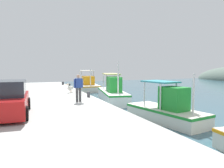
% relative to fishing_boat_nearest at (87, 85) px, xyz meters
% --- Properties ---
extents(quay_pier, '(36.00, 10.00, 0.80)m').
position_rel_fishing_boat_nearest_xyz_m(quay_pier, '(12.87, -7.63, -0.22)').
color(quay_pier, '#B2B2AD').
rests_on(quay_pier, ground).
extents(fishing_boat_nearest, '(6.64, 2.90, 2.77)m').
position_rel_fishing_boat_nearest_xyz_m(fishing_boat_nearest, '(0.00, 0.00, 0.00)').
color(fishing_boat_nearest, silver).
rests_on(fishing_boat_nearest, ground).
extents(fishing_boat_second, '(6.68, 2.93, 3.37)m').
position_rel_fishing_boat_nearest_xyz_m(fishing_boat_second, '(9.55, -0.37, 0.10)').
color(fishing_boat_second, white).
rests_on(fishing_boat_second, ground).
extents(fishing_boat_third, '(5.05, 2.53, 2.68)m').
position_rel_fishing_boat_nearest_xyz_m(fishing_boat_third, '(16.99, -0.16, 0.01)').
color(fishing_boat_third, silver).
rests_on(fishing_boat_third, ground).
extents(pelican, '(0.76, 0.88, 0.82)m').
position_rel_fishing_boat_nearest_xyz_m(pelican, '(8.29, -3.76, 0.58)').
color(pelican, tan).
rests_on(pelican, quay_pier).
extents(fisherman_standing, '(0.25, 0.59, 1.71)m').
position_rel_fishing_boat_nearest_xyz_m(fisherman_standing, '(13.32, -4.18, 1.12)').
color(fisherman_standing, '#3F3F42').
rests_on(fisherman_standing, quay_pier).
extents(parked_car, '(4.17, 2.02, 1.57)m').
position_rel_fishing_boat_nearest_xyz_m(parked_car, '(15.91, -8.05, 0.89)').
color(parked_car, black).
rests_on(parked_car, quay_pier).
extents(mooring_bollard_nearest, '(0.26, 0.26, 0.35)m').
position_rel_fishing_boat_nearest_xyz_m(mooring_bollard_nearest, '(-0.09, -3.08, 0.35)').
color(mooring_bollard_nearest, '#333338').
rests_on(mooring_bollard_nearest, quay_pier).
extents(mooring_bollard_second, '(0.26, 0.26, 0.45)m').
position_rel_fishing_boat_nearest_xyz_m(mooring_bollard_second, '(4.12, -3.08, 0.40)').
color(mooring_bollard_second, '#333338').
rests_on(mooring_bollard_second, quay_pier).
extents(mooring_bollard_third, '(0.23, 0.23, 0.38)m').
position_rel_fishing_boat_nearest_xyz_m(mooring_bollard_third, '(11.68, -3.08, 0.37)').
color(mooring_bollard_third, '#333338').
rests_on(mooring_bollard_third, quay_pier).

